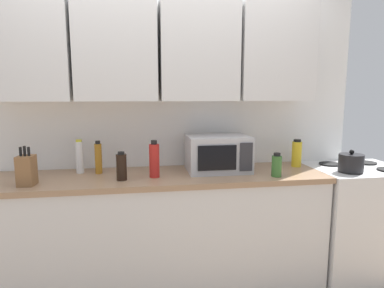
{
  "coord_description": "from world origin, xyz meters",
  "views": [
    {
      "loc": [
        -0.15,
        -2.73,
        1.5
      ],
      "look_at": [
        0.24,
        -0.25,
        1.12
      ],
      "focal_mm": 30.8,
      "sensor_mm": 36.0,
      "label": 1
    }
  ],
  "objects_px": {
    "stove_range": "(354,219)",
    "bottle_yellow_mustard": "(297,153)",
    "bottle_soy_dark": "(122,167)",
    "bottle_amber_vinegar": "(98,158)",
    "kettle": "(351,162)",
    "knife_block": "(27,170)",
    "bottle_white_jar": "(80,157)",
    "bottle_green_oil": "(277,165)",
    "microwave": "(218,153)",
    "bottle_red_sauce": "(154,160)"
  },
  "relations": [
    {
      "from": "bottle_soy_dark",
      "to": "bottle_amber_vinegar",
      "type": "bearing_deg",
      "value": 128.47
    },
    {
      "from": "kettle",
      "to": "stove_range",
      "type": "bearing_deg",
      "value": 39.47
    },
    {
      "from": "bottle_yellow_mustard",
      "to": "bottle_green_oil",
      "type": "xyz_separation_m",
      "value": [
        -0.3,
        -0.3,
        -0.03
      ]
    },
    {
      "from": "kettle",
      "to": "bottle_amber_vinegar",
      "type": "distance_m",
      "value": 1.95
    },
    {
      "from": "bottle_soy_dark",
      "to": "knife_block",
      "type": "bearing_deg",
      "value": -176.81
    },
    {
      "from": "microwave",
      "to": "bottle_soy_dark",
      "type": "xyz_separation_m",
      "value": [
        -0.74,
        -0.17,
        -0.04
      ]
    },
    {
      "from": "knife_block",
      "to": "bottle_white_jar",
      "type": "relative_size",
      "value": 1.03
    },
    {
      "from": "bottle_red_sauce",
      "to": "bottle_amber_vinegar",
      "type": "distance_m",
      "value": 0.45
    },
    {
      "from": "knife_block",
      "to": "bottle_red_sauce",
      "type": "distance_m",
      "value": 0.85
    },
    {
      "from": "microwave",
      "to": "bottle_amber_vinegar",
      "type": "height_order",
      "value": "microwave"
    },
    {
      "from": "knife_block",
      "to": "bottle_white_jar",
      "type": "xyz_separation_m",
      "value": [
        0.29,
        0.3,
        0.02
      ]
    },
    {
      "from": "bottle_green_oil",
      "to": "knife_block",
      "type": "bearing_deg",
      "value": 178.68
    },
    {
      "from": "bottle_green_oil",
      "to": "kettle",
      "type": "bearing_deg",
      "value": 3.11
    },
    {
      "from": "stove_range",
      "to": "knife_block",
      "type": "xyz_separation_m",
      "value": [
        -2.53,
        -0.13,
        0.55
      ]
    },
    {
      "from": "bottle_white_jar",
      "to": "bottle_amber_vinegar",
      "type": "xyz_separation_m",
      "value": [
        0.14,
        -0.04,
        -0.01
      ]
    },
    {
      "from": "microwave",
      "to": "bottle_soy_dark",
      "type": "relative_size",
      "value": 2.36
    },
    {
      "from": "kettle",
      "to": "bottle_white_jar",
      "type": "relative_size",
      "value": 0.71
    },
    {
      "from": "stove_range",
      "to": "bottle_amber_vinegar",
      "type": "bearing_deg",
      "value": 176.41
    },
    {
      "from": "stove_range",
      "to": "bottle_green_oil",
      "type": "xyz_separation_m",
      "value": [
        -0.79,
        -0.17,
        0.53
      ]
    },
    {
      "from": "knife_block",
      "to": "bottle_red_sauce",
      "type": "relative_size",
      "value": 0.98
    },
    {
      "from": "stove_range",
      "to": "knife_block",
      "type": "bearing_deg",
      "value": -176.97
    },
    {
      "from": "bottle_soy_dark",
      "to": "bottle_amber_vinegar",
      "type": "xyz_separation_m",
      "value": [
        -0.18,
        0.23,
        0.02
      ]
    },
    {
      "from": "microwave",
      "to": "bottle_amber_vinegar",
      "type": "distance_m",
      "value": 0.92
    },
    {
      "from": "stove_range",
      "to": "kettle",
      "type": "xyz_separation_m",
      "value": [
        -0.17,
        -0.14,
        0.53
      ]
    },
    {
      "from": "bottle_soy_dark",
      "to": "bottle_red_sauce",
      "type": "height_order",
      "value": "bottle_red_sauce"
    },
    {
      "from": "bottle_amber_vinegar",
      "to": "bottle_soy_dark",
      "type": "bearing_deg",
      "value": -51.53
    },
    {
      "from": "knife_block",
      "to": "bottle_yellow_mustard",
      "type": "xyz_separation_m",
      "value": [
        2.04,
        0.26,
        0.01
      ]
    },
    {
      "from": "stove_range",
      "to": "kettle",
      "type": "bearing_deg",
      "value": -140.53
    },
    {
      "from": "kettle",
      "to": "bottle_green_oil",
      "type": "bearing_deg",
      "value": -176.89
    },
    {
      "from": "bottle_yellow_mustard",
      "to": "bottle_amber_vinegar",
      "type": "relative_size",
      "value": 0.91
    },
    {
      "from": "stove_range",
      "to": "bottle_yellow_mustard",
      "type": "relative_size",
      "value": 3.99
    },
    {
      "from": "knife_block",
      "to": "bottle_green_oil",
      "type": "height_order",
      "value": "knife_block"
    },
    {
      "from": "stove_range",
      "to": "bottle_yellow_mustard",
      "type": "bearing_deg",
      "value": 165.96
    },
    {
      "from": "bottle_green_oil",
      "to": "bottle_white_jar",
      "type": "bearing_deg",
      "value": 166.73
    },
    {
      "from": "bottle_amber_vinegar",
      "to": "bottle_green_oil",
      "type": "height_order",
      "value": "bottle_amber_vinegar"
    },
    {
      "from": "stove_range",
      "to": "microwave",
      "type": "bearing_deg",
      "value": 176.35
    },
    {
      "from": "bottle_yellow_mustard",
      "to": "bottle_amber_vinegar",
      "type": "bearing_deg",
      "value": 179.68
    },
    {
      "from": "bottle_soy_dark",
      "to": "microwave",
      "type": "bearing_deg",
      "value": 13.35
    },
    {
      "from": "kettle",
      "to": "bottle_soy_dark",
      "type": "distance_m",
      "value": 1.74
    },
    {
      "from": "kettle",
      "to": "bottle_red_sauce",
      "type": "xyz_separation_m",
      "value": [
        -1.51,
        0.09,
        0.05
      ]
    },
    {
      "from": "bottle_soy_dark",
      "to": "bottle_amber_vinegar",
      "type": "height_order",
      "value": "bottle_amber_vinegar"
    },
    {
      "from": "microwave",
      "to": "bottle_amber_vinegar",
      "type": "bearing_deg",
      "value": 176.48
    },
    {
      "from": "bottle_amber_vinegar",
      "to": "bottle_red_sauce",
      "type": "bearing_deg",
      "value": -23.44
    },
    {
      "from": "microwave",
      "to": "bottle_soy_dark",
      "type": "height_order",
      "value": "microwave"
    },
    {
      "from": "bottle_white_jar",
      "to": "bottle_red_sauce",
      "type": "bearing_deg",
      "value": -21.14
    },
    {
      "from": "bottle_red_sauce",
      "to": "bottle_yellow_mustard",
      "type": "xyz_separation_m",
      "value": [
        1.19,
        0.17,
        -0.02
      ]
    },
    {
      "from": "microwave",
      "to": "bottle_amber_vinegar",
      "type": "xyz_separation_m",
      "value": [
        -0.92,
        0.06,
        -0.02
      ]
    },
    {
      "from": "kettle",
      "to": "microwave",
      "type": "xyz_separation_m",
      "value": [
        -1.01,
        0.22,
        0.06
      ]
    },
    {
      "from": "bottle_red_sauce",
      "to": "bottle_green_oil",
      "type": "height_order",
      "value": "bottle_red_sauce"
    },
    {
      "from": "microwave",
      "to": "bottle_yellow_mustard",
      "type": "height_order",
      "value": "microwave"
    }
  ]
}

